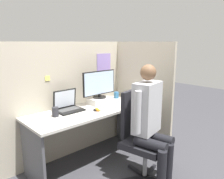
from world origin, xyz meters
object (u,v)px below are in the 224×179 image
object	(u,v)px
office_chair	(140,133)
coffee_mug	(116,95)
person	(150,118)
paper_box	(100,100)
laptop	(68,107)
stapler	(126,98)
monitor	(99,84)
pen_cup	(55,112)
carrot_toy	(99,110)

from	to	relation	value
office_chair	coffee_mug	size ratio (longest dim) A/B	10.48
person	coffee_mug	size ratio (longest dim) A/B	13.78
paper_box	laptop	world-z (taller)	laptop
paper_box	coffee_mug	world-z (taller)	coffee_mug
paper_box	stapler	xyz separation A→B (m)	(0.44, -0.09, -0.02)
stapler	coffee_mug	xyz separation A→B (m)	(-0.07, 0.14, 0.03)
monitor	person	bearing A→B (deg)	-94.54
paper_box	pen_cup	size ratio (longest dim) A/B	2.83
coffee_mug	monitor	bearing A→B (deg)	-173.00
monitor	coffee_mug	distance (m)	0.44
stapler	pen_cup	distance (m)	1.18
carrot_toy	coffee_mug	distance (m)	0.72
person	pen_cup	size ratio (longest dim) A/B	12.00
paper_box	office_chair	xyz separation A→B (m)	(-0.04, -0.78, -0.23)
laptop	carrot_toy	xyz separation A→B (m)	(0.25, -0.30, -0.03)
monitor	laptop	xyz separation A→B (m)	(-0.50, 0.01, -0.22)
paper_box	person	distance (m)	0.95
stapler	pen_cup	bearing A→B (deg)	179.39
office_chair	person	xyz separation A→B (m)	(-0.03, -0.16, 0.24)
person	coffee_mug	bearing A→B (deg)	65.46
paper_box	monitor	distance (m)	0.23
pen_cup	laptop	bearing A→B (deg)	22.17
paper_box	laptop	distance (m)	0.50
stapler	pen_cup	xyz separation A→B (m)	(-1.18, 0.01, 0.03)
monitor	person	world-z (taller)	person
paper_box	coffee_mug	size ratio (longest dim) A/B	3.26
office_chair	person	distance (m)	0.29
laptop	carrot_toy	distance (m)	0.39
stapler	laptop	bearing A→B (deg)	173.62
paper_box	office_chair	distance (m)	0.82
laptop	stapler	size ratio (longest dim) A/B	2.10
carrot_toy	stapler	bearing A→B (deg)	15.72
laptop	pen_cup	size ratio (longest dim) A/B	2.91
laptop	person	world-z (taller)	person
monitor	office_chair	size ratio (longest dim) A/B	0.53
office_chair	pen_cup	size ratio (longest dim) A/B	9.12
laptop	coffee_mug	distance (m)	0.88
monitor	paper_box	bearing A→B (deg)	-90.00
stapler	office_chair	xyz separation A→B (m)	(-0.49, -0.69, -0.22)
stapler	coffee_mug	world-z (taller)	coffee_mug
laptop	coffee_mug	bearing A→B (deg)	2.40
carrot_toy	pen_cup	bearing A→B (deg)	156.42
laptop	pen_cup	xyz separation A→B (m)	(-0.23, -0.09, 0.00)
monitor	pen_cup	world-z (taller)	monitor
laptop	paper_box	bearing A→B (deg)	-1.39
stapler	carrot_toy	xyz separation A→B (m)	(-0.70, -0.20, -0.00)
laptop	pen_cup	world-z (taller)	laptop
pen_cup	person	bearing A→B (deg)	-52.64
person	coffee_mug	world-z (taller)	person
paper_box	office_chair	size ratio (longest dim) A/B	0.31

